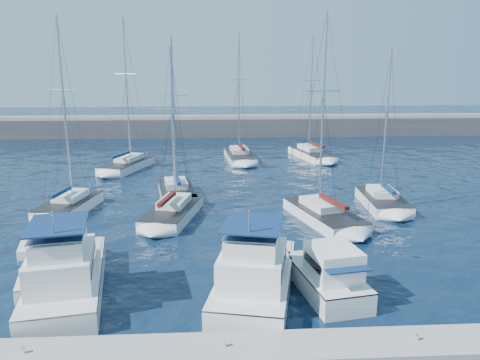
{
  "coord_description": "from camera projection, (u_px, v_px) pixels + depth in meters",
  "views": [
    {
      "loc": [
        -0.32,
        -27.85,
        11.73
      ],
      "look_at": [
        1.67,
        7.51,
        3.0
      ],
      "focal_mm": 35.0,
      "sensor_mm": 36.0,
      "label": 1
    }
  ],
  "objects": [
    {
      "name": "sailboat_mid_b",
      "position": [
        173.0,
        212.0,
        36.69
      ],
      "size": [
        4.69,
        8.25,
        13.45
      ],
      "rotation": [
        0.0,
        0.0,
        -0.22
      ],
      "color": "silver",
      "rests_on": "ground"
    },
    {
      "name": "sailboat_back_a",
      "position": [
        127.0,
        165.0,
        53.97
      ],
      "size": [
        5.64,
        9.03,
        17.32
      ],
      "rotation": [
        0.0,
        0.0,
        -0.33
      ],
      "color": "white",
      "rests_on": "ground"
    },
    {
      "name": "motor_yacht_stbd_inner",
      "position": [
        255.0,
        275.0,
        24.23
      ],
      "size": [
        5.55,
        9.59,
        4.69
      ],
      "rotation": [
        0.0,
        0.0,
        -0.22
      ],
      "color": "silver",
      "rests_on": "ground"
    },
    {
      "name": "ground",
      "position": [
        221.0,
        254.0,
        29.82
      ],
      "size": [
        220.0,
        220.0,
        0.0
      ],
      "primitive_type": "plane",
      "color": "black",
      "rests_on": "ground"
    },
    {
      "name": "dock_cleat_near_port",
      "position": [
        23.0,
        350.0,
        18.55
      ],
      "size": [
        0.16,
        0.16,
        0.25
      ],
      "primitive_type": "cylinder",
      "color": "silver",
      "rests_on": "dock"
    },
    {
      "name": "sailboat_mid_e",
      "position": [
        383.0,
        201.0,
        39.63
      ],
      "size": [
        3.43,
        7.09,
        13.45
      ],
      "rotation": [
        0.0,
        0.0,
        -0.05
      ],
      "color": "white",
      "rests_on": "ground"
    },
    {
      "name": "motor_yacht_stbd_outer",
      "position": [
        329.0,
        277.0,
        24.41
      ],
      "size": [
        3.7,
        6.18,
        3.2
      ],
      "rotation": [
        0.0,
        0.0,
        0.18
      ],
      "color": "white",
      "rests_on": "ground"
    },
    {
      "name": "motor_yacht_port_outer",
      "position": [
        46.0,
        268.0,
        25.54
      ],
      "size": [
        4.0,
        6.92,
        3.2
      ],
      "rotation": [
        0.0,
        0.0,
        0.25
      ],
      "color": "silver",
      "rests_on": "ground"
    },
    {
      "name": "dock_cleat_centre",
      "position": [
        225.0,
        344.0,
        18.98
      ],
      "size": [
        0.16,
        0.16,
        0.25
      ],
      "primitive_type": "cylinder",
      "color": "silver",
      "rests_on": "dock"
    },
    {
      "name": "motor_yacht_port_inner",
      "position": [
        65.0,
        276.0,
        24.17
      ],
      "size": [
        5.27,
        10.01,
        4.69
      ],
      "rotation": [
        0.0,
        0.0,
        0.18
      ],
      "color": "silver",
      "rests_on": "ground"
    },
    {
      "name": "breakwater",
      "position": [
        216.0,
        129.0,
        79.98
      ],
      "size": [
        160.0,
        6.0,
        4.45
      ],
      "color": "#424244",
      "rests_on": "ground"
    },
    {
      "name": "dock",
      "position": [
        225.0,
        353.0,
        19.09
      ],
      "size": [
        40.0,
        2.2,
        0.6
      ],
      "primitive_type": "cube",
      "color": "gray",
      "rests_on": "ground"
    },
    {
      "name": "sailboat_mid_d",
      "position": [
        323.0,
        215.0,
        35.99
      ],
      "size": [
        5.31,
        8.77,
        15.84
      ],
      "rotation": [
        0.0,
        0.0,
        0.28
      ],
      "color": "silver",
      "rests_on": "ground"
    },
    {
      "name": "sailboat_back_b",
      "position": [
        240.0,
        156.0,
        59.14
      ],
      "size": [
        3.88,
        8.94,
        15.99
      ],
      "rotation": [
        0.0,
        0.0,
        0.08
      ],
      "color": "silver",
      "rests_on": "ground"
    },
    {
      "name": "dock_cleat_near_stbd",
      "position": [
        417.0,
        337.0,
        19.42
      ],
      "size": [
        0.16,
        0.16,
        0.25
      ],
      "primitive_type": "cylinder",
      "color": "silver",
      "rests_on": "dock"
    },
    {
      "name": "sailboat_mid_c",
      "position": [
        177.0,
        192.0,
        42.4
      ],
      "size": [
        4.1,
        7.57,
        14.56
      ],
      "rotation": [
        0.0,
        0.0,
        0.17
      ],
      "color": "white",
      "rests_on": "ground"
    },
    {
      "name": "sailboat_back_c",
      "position": [
        311.0,
        154.0,
        60.61
      ],
      "size": [
        4.96,
        9.37,
        15.73
      ],
      "rotation": [
        0.0,
        0.0,
        0.22
      ],
      "color": "white",
      "rests_on": "ground"
    },
    {
      "name": "sailboat_mid_a",
      "position": [
        69.0,
        205.0,
        38.38
      ],
      "size": [
        4.29,
        7.15,
        15.81
      ],
      "rotation": [
        0.0,
        0.0,
        -0.19
      ],
      "color": "white",
      "rests_on": "ground"
    }
  ]
}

